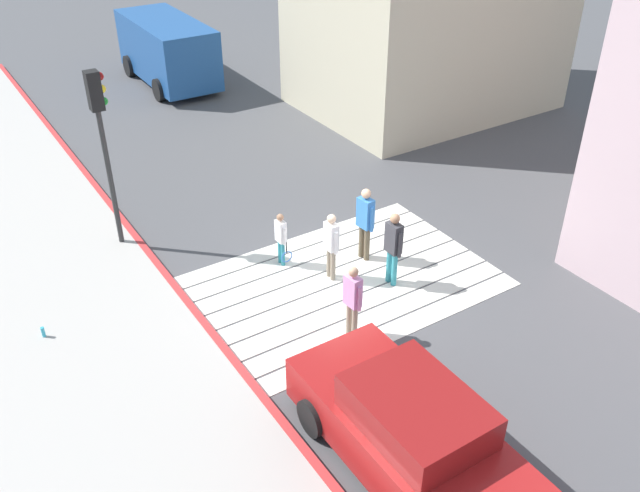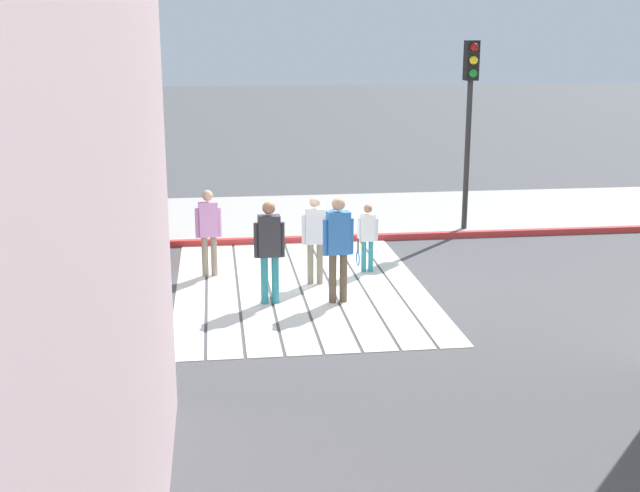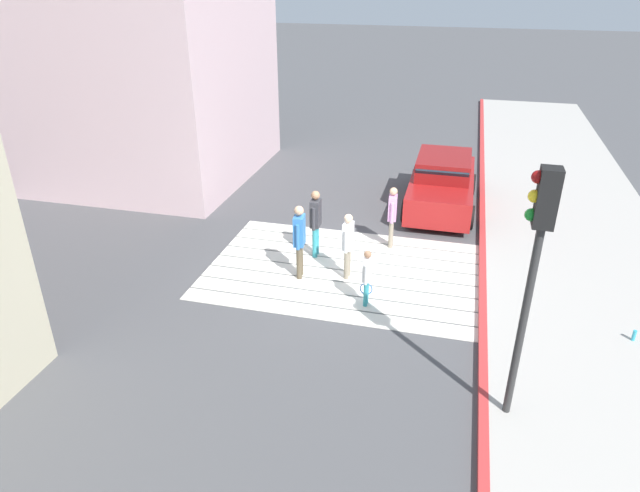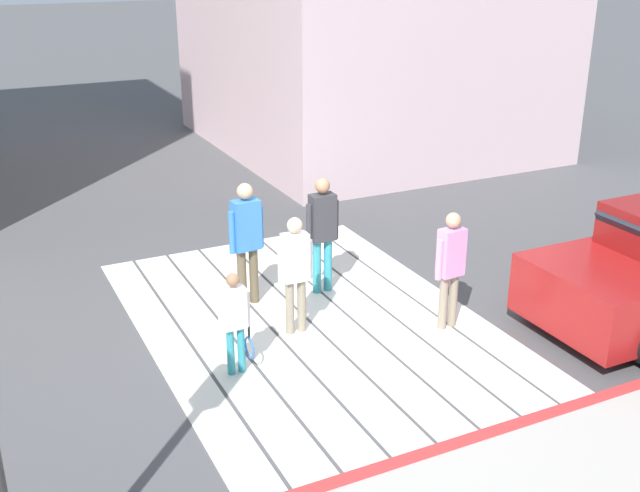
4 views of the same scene
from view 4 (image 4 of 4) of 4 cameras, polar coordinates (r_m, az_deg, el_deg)
The scene contains 8 objects.
ground_plane at distance 10.60m, azimuth -0.69°, elevation -5.65°, with size 120.00×120.00×0.00m, color #4C4C4F.
crosswalk_stripes at distance 10.59m, azimuth -0.69°, elevation -5.62°, with size 6.40×4.35×0.01m.
curb_painted at distance 8.18m, azimuth 9.46°, elevation -14.58°, with size 0.16×40.00×0.13m, color #BC3333.
pedestrian_adult_lead at distance 11.11m, azimuth 0.18°, elevation 1.39°, with size 0.23×0.51×1.74m.
pedestrian_adult_trailing at distance 9.95m, azimuth -1.83°, elevation -1.57°, with size 0.22×0.47×1.61m.
pedestrian_adult_side at distance 10.75m, azimuth -5.43°, elevation 0.77°, with size 0.27×0.52×1.80m.
pedestrian_teen_behind at distance 10.22m, azimuth 9.57°, elevation -1.19°, with size 0.24×0.48×1.63m.
pedestrian_child_with_racket at distance 9.15m, azimuth -6.25°, elevation -5.28°, with size 0.28×0.40×1.31m.
Camera 4 is at (-8.52, 4.02, 4.85)m, focal length 43.56 mm.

